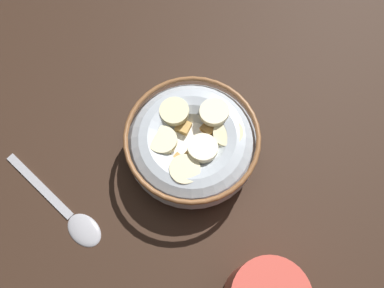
% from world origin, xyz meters
% --- Properties ---
extents(ground_plane, '(1.30, 1.30, 0.02)m').
position_xyz_m(ground_plane, '(0.00, 0.00, -0.01)').
color(ground_plane, '#332116').
extents(cereal_bowl, '(0.16, 0.16, 0.06)m').
position_xyz_m(cereal_bowl, '(-0.00, 0.00, 0.03)').
color(cereal_bowl, '#B2BCC6').
rests_on(cereal_bowl, ground_plane).
extents(spoon, '(0.10, 0.15, 0.01)m').
position_xyz_m(spoon, '(0.11, -0.12, 0.00)').
color(spoon, '#A5A5AD').
rests_on(spoon, ground_plane).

